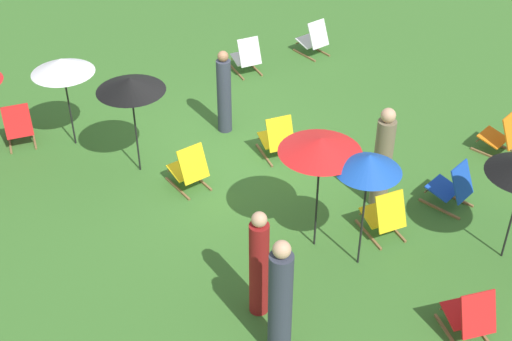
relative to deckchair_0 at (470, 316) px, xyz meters
name	(u,v)px	position (x,y,z in m)	size (l,w,h in m)	color
ground_plane	(219,161)	(0.61, -5.30, -0.37)	(40.00, 40.00, 0.00)	#386B28
deckchair_0	(470,316)	(0.00, 0.00, 0.00)	(0.68, 0.87, 0.83)	olive
deckchair_1	(384,215)	(-0.47, -2.17, 0.00)	(0.60, 0.83, 0.83)	olive
deckchair_2	(502,136)	(-3.77, -2.70, 0.00)	(0.65, 0.85, 0.83)	olive
deckchair_3	(452,187)	(-1.88, -2.10, 0.00)	(0.64, 0.85, 0.83)	olive
deckchair_5	(189,169)	(1.42, -4.92, 0.00)	(0.51, 0.78, 0.83)	olive
deckchair_7	(314,39)	(-3.42, -7.81, 0.00)	(0.53, 0.79, 0.83)	olive
deckchair_8	(277,138)	(-0.35, -4.88, 0.00)	(0.62, 0.84, 0.83)	olive
deckchair_9	(19,126)	(3.37, -7.85, 0.00)	(0.64, 0.85, 0.83)	olive
deckchair_10	(247,57)	(-1.68, -7.91, 0.00)	(0.59, 0.82, 0.83)	olive
umbrella_0	(320,146)	(0.56, -2.57, 1.44)	(1.20, 1.20, 1.93)	black
umbrella_3	(130,84)	(1.91, -5.85, 1.33)	(1.15, 1.15, 1.82)	black
umbrella_4	(369,163)	(0.27, -1.88, 1.43)	(0.92, 0.92, 1.94)	black
umbrella_5	(62,66)	(2.54, -7.29, 1.24)	(1.11, 1.11, 1.74)	black
person_0	(383,160)	(-0.95, -2.82, 0.49)	(0.37, 0.37, 1.79)	#72664C
person_1	(224,94)	(-0.03, -6.15, 0.42)	(0.35, 0.35, 1.65)	#333847
person_2	(280,302)	(2.21, -1.17, 0.52)	(0.42, 0.42, 1.86)	#333847
person_3	(259,266)	(2.02, -1.91, 0.45)	(0.29, 0.29, 1.71)	maroon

